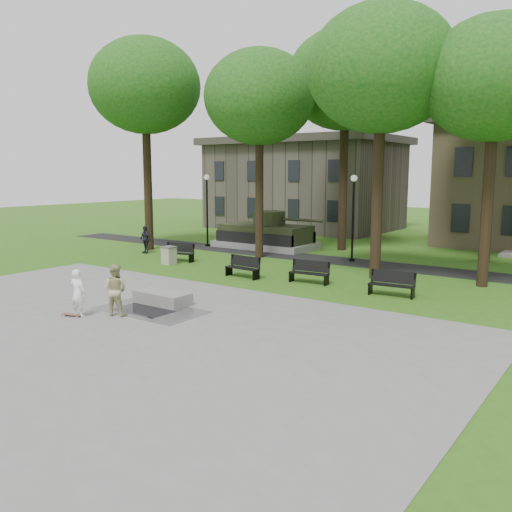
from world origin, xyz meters
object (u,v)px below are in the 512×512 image
Objects in this scene: trash_bin at (169,255)px; concrete_block at (162,298)px; skateboarder at (78,293)px; friend_watching at (115,290)px; park_bench_0 at (180,252)px.

concrete_block is at bearing -46.78° from trash_bin.
skateboarder is (-0.99, -2.96, 0.59)m from concrete_block.
skateboarder is 1.24m from friend_watching.
concrete_block is at bearing -58.76° from park_bench_0.
skateboarder is at bearing -108.52° from concrete_block.
skateboarder is 1.70× the size of trash_bin.
friend_watching is (0.88, 0.87, 0.07)m from skateboarder.
friend_watching is 1.85× the size of trash_bin.
concrete_block is at bearing -112.71° from friend_watching.
concrete_block is 9.92m from park_bench_0.
skateboarder is 0.88× the size of park_bench_0.
trash_bin reaches higher than concrete_block.
skateboarder is 11.85m from park_bench_0.
skateboarder is at bearing -71.76° from park_bench_0.
friend_watching is at bearing -148.46° from skateboarder.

